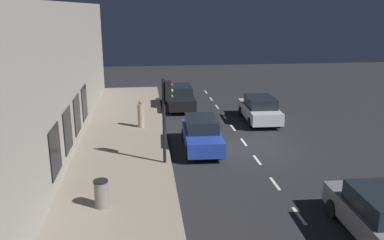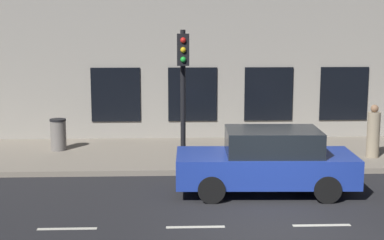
{
  "view_description": "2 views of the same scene",
  "coord_description": "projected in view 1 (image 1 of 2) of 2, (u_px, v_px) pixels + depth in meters",
  "views": [
    {
      "loc": [
        5.09,
        18.51,
        6.84
      ],
      "look_at": [
        2.94,
        0.62,
        1.76
      ],
      "focal_mm": 37.49,
      "sensor_mm": 36.0,
      "label": 1
    },
    {
      "loc": [
        -11.14,
        2.11,
        4.11
      ],
      "look_at": [
        2.98,
        1.55,
        1.71
      ],
      "focal_mm": 53.67,
      "sensor_mm": 36.0,
      "label": 2
    }
  ],
  "objects": [
    {
      "name": "building_facade",
      "position": [
        62.0,
        83.0,
        18.16
      ],
      "size": [
        0.65,
        32.0,
        7.08
      ],
      "color": "gray",
      "rests_on": "ground"
    },
    {
      "name": "sidewalk",
      "position": [
        123.0,
        152.0,
        19.39
      ],
      "size": [
        4.5,
        32.0,
        0.15
      ],
      "color": "gray",
      "rests_on": "ground"
    },
    {
      "name": "parked_car_2",
      "position": [
        381.0,
        215.0,
        12.08
      ],
      "size": [
        2.03,
        4.28,
        1.58
      ],
      "rotation": [
        0.0,
        0.0,
        3.11
      ],
      "color": "slate",
      "rests_on": "ground"
    },
    {
      "name": "traffic_light",
      "position": [
        166.0,
        106.0,
        17.23
      ],
      "size": [
        0.48,
        0.32,
        3.78
      ],
      "color": "black",
      "rests_on": "sidewalk"
    },
    {
      "name": "ground_plane",
      "position": [
        248.0,
        148.0,
        20.13
      ],
      "size": [
        60.0,
        60.0,
        0.0
      ],
      "primitive_type": "plane",
      "color": "#232326"
    },
    {
      "name": "parked_car_1",
      "position": [
        202.0,
        134.0,
        19.88
      ],
      "size": [
        1.94,
        4.37,
        1.58
      ],
      "rotation": [
        0.0,
        0.0,
        -0.03
      ],
      "color": "#1E389E",
      "rests_on": "ground"
    },
    {
      "name": "lane_centre_line",
      "position": [
        244.0,
        142.0,
        21.08
      ],
      "size": [
        0.12,
        27.2,
        0.01
      ],
      "color": "beige",
      "rests_on": "ground"
    },
    {
      "name": "parked_car_0",
      "position": [
        260.0,
        109.0,
        24.69
      ],
      "size": [
        2.06,
        4.47,
        1.58
      ],
      "rotation": [
        0.0,
        0.0,
        3.1
      ],
      "color": "#B7B7BC",
      "rests_on": "ground"
    },
    {
      "name": "trash_bin",
      "position": [
        101.0,
        194.0,
        13.81
      ],
      "size": [
        0.5,
        0.5,
        0.99
      ],
      "color": "slate",
      "rests_on": "sidewalk"
    },
    {
      "name": "pedestrian_0",
      "position": [
        141.0,
        115.0,
        23.03
      ],
      "size": [
        0.52,
        0.52,
        1.59
      ],
      "rotation": [
        0.0,
        0.0,
        3.94
      ],
      "color": "gray",
      "rests_on": "sidewalk"
    },
    {
      "name": "parked_car_3",
      "position": [
        180.0,
        97.0,
        28.0
      ],
      "size": [
        1.94,
        4.6,
        1.58
      ],
      "rotation": [
        0.0,
        0.0,
        -0.01
      ],
      "color": "black",
      "rests_on": "ground"
    }
  ]
}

